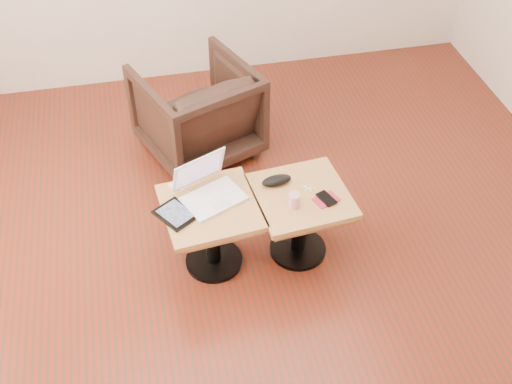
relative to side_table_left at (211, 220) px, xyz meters
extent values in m
cube|color=#442317|center=(0.25, -0.13, -0.36)|extent=(4.50, 4.50, 0.01)
cylinder|color=black|center=(0.00, 0.00, -0.34)|extent=(0.34, 0.34, 0.03)
cylinder|color=black|center=(0.00, 0.00, -0.12)|extent=(0.09, 0.09, 0.41)
cube|color=olive|center=(0.00, 0.00, 0.07)|extent=(0.53, 0.53, 0.04)
cube|color=#94643C|center=(0.00, 0.00, 0.10)|extent=(0.57, 0.57, 0.03)
cylinder|color=black|center=(0.52, -0.02, -0.34)|extent=(0.34, 0.34, 0.03)
cylinder|color=black|center=(0.52, -0.02, -0.12)|extent=(0.09, 0.09, 0.41)
cube|color=olive|center=(0.52, -0.02, 0.07)|extent=(0.52, 0.52, 0.04)
cube|color=#94643C|center=(0.52, -0.02, 0.10)|extent=(0.57, 0.57, 0.03)
cube|color=white|center=(0.03, 0.04, 0.13)|extent=(0.39, 0.34, 0.02)
cube|color=silver|center=(0.01, 0.07, 0.14)|extent=(0.29, 0.21, 0.00)
cube|color=silver|center=(0.05, -0.02, 0.14)|extent=(0.11, 0.09, 0.00)
cube|color=white|center=(-0.03, 0.17, 0.24)|extent=(0.32, 0.19, 0.21)
cube|color=brown|center=(-0.03, 0.17, 0.24)|extent=(0.28, 0.16, 0.18)
cube|color=black|center=(-0.20, -0.04, 0.13)|extent=(0.26, 0.27, 0.01)
cube|color=#191E38|center=(-0.20, -0.04, 0.13)|extent=(0.21, 0.22, 0.00)
cube|color=white|center=(-0.18, 0.19, 0.13)|extent=(0.05, 0.05, 0.02)
ellipsoid|color=black|center=(0.40, 0.09, 0.15)|extent=(0.19, 0.10, 0.06)
cylinder|color=#D43770|center=(0.45, -0.10, 0.16)|extent=(0.08, 0.08, 0.08)
sphere|color=white|center=(0.57, 0.01, 0.12)|extent=(0.01, 0.01, 0.01)
sphere|color=white|center=(0.59, 0.03, 0.12)|extent=(0.01, 0.01, 0.01)
sphere|color=white|center=(0.55, 0.03, 0.12)|extent=(0.01, 0.01, 0.01)
sphere|color=white|center=(0.60, 0.00, 0.12)|extent=(0.01, 0.01, 0.01)
sphere|color=white|center=(0.55, 0.00, 0.12)|extent=(0.01, 0.01, 0.01)
sphere|color=white|center=(0.57, -0.01, 0.12)|extent=(0.01, 0.01, 0.01)
cylinder|color=white|center=(0.57, 0.01, 0.12)|extent=(0.07, 0.04, 0.00)
cube|color=maroon|center=(0.64, -0.09, 0.12)|extent=(0.16, 0.14, 0.01)
cube|color=black|center=(0.64, -0.09, 0.13)|extent=(0.10, 0.13, 0.01)
imported|color=black|center=(0.08, 1.08, -0.02)|extent=(0.94, 0.95, 0.67)
camera|label=1|loc=(-0.29, -2.54, 2.57)|focal=45.00mm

